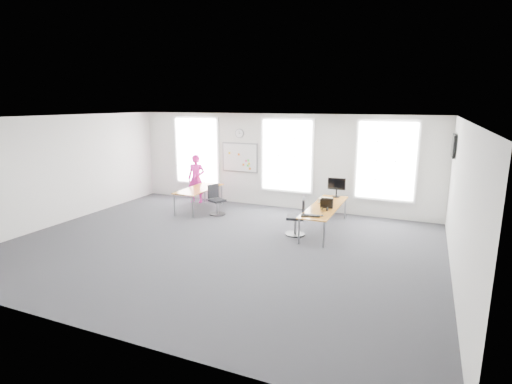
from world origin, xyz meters
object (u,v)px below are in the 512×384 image
at_px(chair_left, 216,201).
at_px(headphones, 324,209).
at_px(desk_left, 199,190).
at_px(person, 196,179).
at_px(desk_right, 325,208).
at_px(keyboard, 310,216).
at_px(monitor, 337,186).
at_px(chair_right, 298,219).

distance_m(chair_left, headphones, 3.59).
height_order(desk_left, headphones, headphones).
bearing_deg(person, headphones, -28.48).
height_order(desk_right, keyboard, keyboard).
xyz_separation_m(keyboard, monitor, (0.14, 2.22, 0.33)).
bearing_deg(keyboard, chair_left, 142.95).
bearing_deg(desk_right, keyboard, -94.91).
bearing_deg(chair_left, keyboard, -88.20).
bearing_deg(desk_left, desk_right, -6.93).
relative_size(desk_right, chair_left, 2.99).
height_order(chair_left, headphones, chair_left).
bearing_deg(headphones, person, 149.02).
relative_size(desk_left, headphones, 11.10).
bearing_deg(headphones, desk_left, 156.52).
height_order(chair_left, monitor, monitor).
distance_m(desk_right, headphones, 0.46).
xyz_separation_m(desk_left, chair_right, (3.61, -1.15, -0.21)).
xyz_separation_m(person, monitor, (4.80, -0.18, 0.18)).
height_order(person, monitor, person).
relative_size(desk_left, chair_right, 1.98).
bearing_deg(desk_left, chair_left, -18.17).
relative_size(chair_right, keyboard, 2.10).
height_order(desk_right, person, person).
distance_m(desk_right, chair_right, 0.87).
height_order(desk_right, desk_left, desk_left).
bearing_deg(chair_left, person, 75.16).
distance_m(desk_right, keyboard, 1.08).
height_order(desk_right, headphones, headphones).
bearing_deg(keyboard, desk_right, 69.98).
xyz_separation_m(desk_left, person, (-0.60, 0.82, 0.18)).
relative_size(chair_right, chair_left, 1.06).
distance_m(chair_left, monitor, 3.62).
distance_m(keyboard, monitor, 2.25).
distance_m(desk_left, person, 1.03).
height_order(keyboard, monitor, monitor).
bearing_deg(desk_left, keyboard, -21.26).
height_order(chair_right, monitor, monitor).
relative_size(headphones, monitor, 0.31).
bearing_deg(desk_left, monitor, 8.69).
relative_size(desk_right, person, 1.66).
distance_m(chair_right, monitor, 1.98).
bearing_deg(keyboard, monitor, 71.19).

